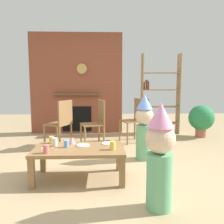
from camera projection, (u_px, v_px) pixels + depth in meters
ground_plane at (103, 169)px, 3.44m from camera, size 12.00×12.00×0.00m
brick_fireplace_feature at (77, 84)px, 5.84m from camera, size 2.20×0.28×2.40m
bookshelf at (158, 97)px, 5.76m from camera, size 0.90×0.28×1.90m
coffee_table at (79, 152)px, 3.07m from camera, size 1.14×0.65×0.41m
paper_cup_near_left at (55, 142)px, 3.15m from camera, size 0.07×0.07×0.11m
paper_cup_near_right at (113, 145)px, 2.98m from camera, size 0.07×0.07×0.11m
paper_cup_center at (52, 140)px, 3.29m from camera, size 0.07×0.07×0.09m
paper_cup_far_left at (46, 149)px, 2.83m from camera, size 0.06×0.06×0.10m
paper_cup_far_right at (67, 144)px, 3.09m from camera, size 0.06×0.06×0.09m
paper_plate_front at (83, 145)px, 3.17m from camera, size 0.17×0.17×0.01m
paper_plate_rear at (109, 143)px, 3.26m from camera, size 0.18×0.18×0.01m
birthday_cake_slice at (72, 140)px, 3.27m from camera, size 0.10×0.10×0.09m
table_fork at (45, 147)px, 3.10m from camera, size 0.08×0.14×0.01m
child_with_cone_hat at (160, 154)px, 2.31m from camera, size 0.29×0.29×1.05m
child_in_pink at (144, 125)px, 3.83m from camera, size 0.29×0.29×1.05m
dining_chair_left at (62, 121)px, 4.55m from camera, size 0.54×0.54×0.90m
dining_chair_middle at (97, 120)px, 4.60m from camera, size 0.50×0.50×0.90m
dining_chair_right at (136, 117)px, 5.00m from camera, size 0.52×0.52×0.90m
potted_plant_tall at (201, 118)px, 5.42m from camera, size 0.57×0.57×0.73m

